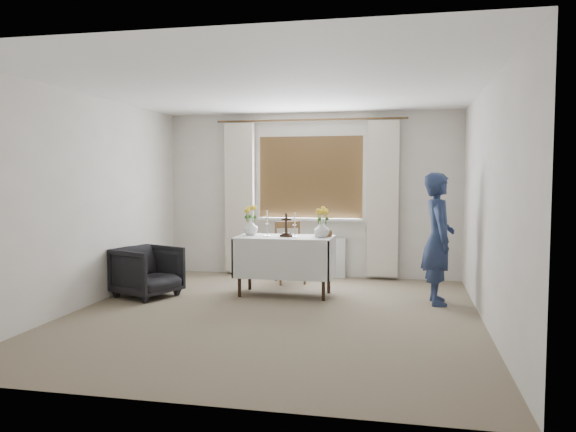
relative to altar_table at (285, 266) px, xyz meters
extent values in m
plane|color=#85775C|center=(0.09, -1.05, -0.38)|extent=(5.00, 5.00, 0.00)
cube|color=white|center=(0.00, 0.00, 0.00)|extent=(1.24, 0.64, 0.76)
imported|color=black|center=(-1.70, -0.46, -0.06)|extent=(0.92, 0.91, 0.65)
imported|color=navy|center=(1.91, -0.11, 0.41)|extent=(0.44, 0.62, 1.58)
cube|color=silver|center=(0.09, 1.37, -0.08)|extent=(1.10, 0.10, 0.60)
imported|color=silver|center=(-0.48, 0.09, 0.48)|extent=(0.23, 0.23, 0.21)
imported|color=silver|center=(0.48, 0.01, 0.48)|extent=(0.22, 0.22, 0.20)
cylinder|color=brown|center=(0.48, 0.12, 0.42)|extent=(0.25, 0.25, 0.08)
camera|label=1|loc=(1.52, -7.03, 1.17)|focal=35.00mm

